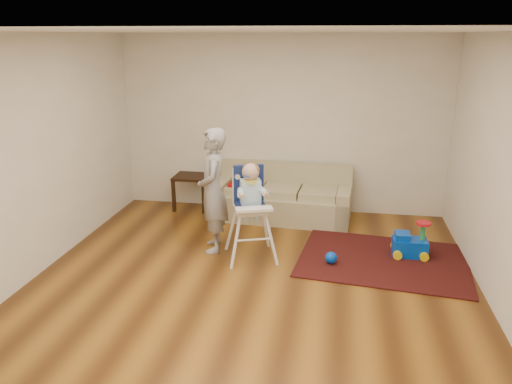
% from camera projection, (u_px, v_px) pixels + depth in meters
% --- Properties ---
extents(ground, '(5.50, 5.50, 0.00)m').
position_uv_depth(ground, '(250.00, 290.00, 5.46)').
color(ground, '#47270E').
rests_on(ground, ground).
extents(room_envelope, '(5.04, 5.52, 2.72)m').
position_uv_depth(room_envelope, '(258.00, 112.00, 5.39)').
color(room_envelope, beige).
rests_on(room_envelope, ground).
extents(sofa, '(2.09, 0.97, 0.79)m').
position_uv_depth(sofa, '(282.00, 193.00, 7.49)').
color(sofa, tan).
rests_on(sofa, ground).
extents(side_table, '(0.55, 0.55, 0.55)m').
position_uv_depth(side_table, '(193.00, 191.00, 7.99)').
color(side_table, black).
rests_on(side_table, ground).
extents(area_rug, '(2.18, 1.74, 0.02)m').
position_uv_depth(area_rug, '(383.00, 260.00, 6.17)').
color(area_rug, black).
rests_on(area_rug, ground).
extents(ride_on_toy, '(0.42, 0.31, 0.46)m').
position_uv_depth(ride_on_toy, '(410.00, 238.00, 6.21)').
color(ride_on_toy, blue).
rests_on(ride_on_toy, area_rug).
extents(toy_ball, '(0.15, 0.15, 0.15)m').
position_uv_depth(toy_ball, '(331.00, 258.00, 6.04)').
color(toy_ball, blue).
rests_on(toy_ball, area_rug).
extents(high_chair, '(0.72, 0.72, 1.22)m').
position_uv_depth(high_chair, '(251.00, 213.00, 6.09)').
color(high_chair, white).
rests_on(high_chair, ground).
extents(adult, '(0.51, 0.65, 1.59)m').
position_uv_depth(adult, '(213.00, 191.00, 6.27)').
color(adult, '#969598').
rests_on(adult, ground).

